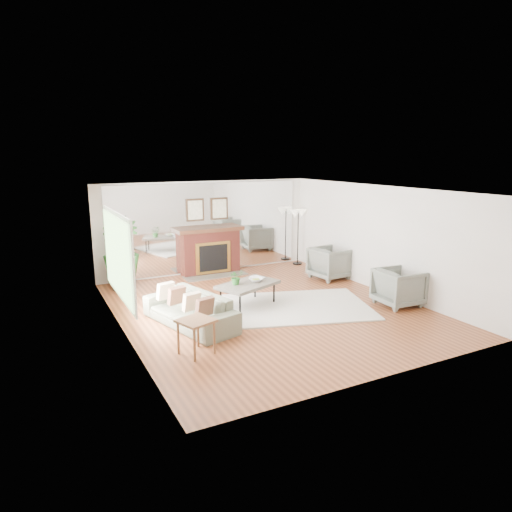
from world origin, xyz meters
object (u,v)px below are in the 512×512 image
fireplace (210,250)px  armchair_back (330,263)px  coffee_table (248,285)px  armchair_front (399,287)px  sofa (190,310)px  side_table (196,325)px  floor_lamp (298,218)px  potted_ficus (121,252)px

fireplace → armchair_back: bearing=-36.2°
coffee_table → armchair_front: (2.94, -1.38, -0.08)m
armchair_back → sofa: bearing=102.8°
sofa → side_table: bearing=-30.0°
sofa → floor_lamp: (4.50, 3.30, 1.08)m
sofa → armchair_front: armchair_front is taller
potted_ficus → floor_lamp: (5.15, 0.27, 0.47)m
coffee_table → side_table: 2.50m
fireplace → armchair_back: fireplace is taller
armchair_back → potted_ficus: 5.29m
sofa → potted_ficus: (-0.65, 3.03, 0.62)m
armchair_back → armchair_front: size_ratio=1.03×
armchair_back → armchair_front: bearing=173.3°
armchair_front → potted_ficus: size_ratio=0.51×
fireplace → sofa: 3.91m
sofa → side_table: sofa is taller
sofa → side_table: (-0.33, -1.28, 0.19)m
coffee_table → floor_lamp: bearing=43.0°
armchair_front → floor_lamp: (0.10, 4.22, 0.99)m
armchair_back → side_table: 5.52m
fireplace → coffee_table: size_ratio=1.36×
side_table → potted_ficus: bearing=94.2°
floor_lamp → armchair_back: bearing=-93.3°
sofa → floor_lamp: 5.68m
fireplace → floor_lamp: 2.80m
coffee_table → sofa: size_ratio=0.71×
sofa → side_table: size_ratio=3.20×
fireplace → potted_ficus: bearing=-170.1°
coffee_table → potted_ficus: (-2.11, 2.56, 0.44)m
sofa → potted_ficus: potted_ficus is taller
potted_ficus → armchair_back: bearing=-16.3°
coffee_table → armchair_front: size_ratio=1.70×
sofa → armchair_back: 4.67m
armchair_front → side_table: armchair_front is taller
side_table → floor_lamp: size_ratio=0.41×
sofa → armchair_front: 4.50m
armchair_front → floor_lamp: bearing=1.6°
armchair_front → potted_ficus: bearing=55.0°
fireplace → potted_ficus: fireplace is taller
coffee_table → armchair_back: size_ratio=1.64×
floor_lamp → armchair_front: bearing=-91.4°
side_table → potted_ficus: size_ratio=0.38×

